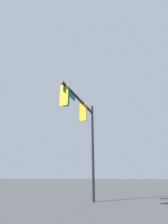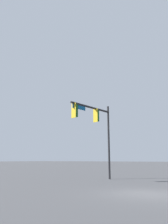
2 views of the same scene
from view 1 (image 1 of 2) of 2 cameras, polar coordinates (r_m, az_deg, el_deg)
The scene contains 1 object.
signal_pole_near at distance 12.24m, azimuth -0.37°, elevation -2.80°, with size 5.47×1.06×7.26m.
Camera 1 is at (6.21, -3.68, 1.61)m, focal length 28.00 mm.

